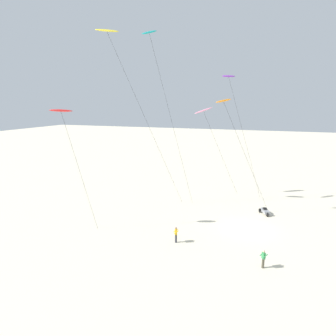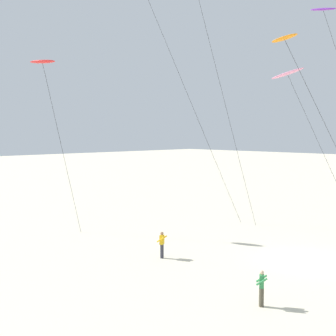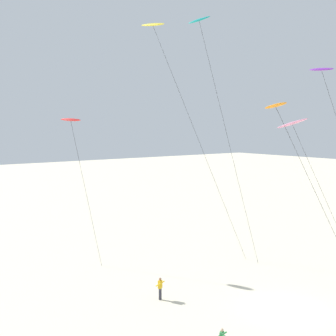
% 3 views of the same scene
% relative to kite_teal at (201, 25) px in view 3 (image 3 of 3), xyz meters
% --- Properties ---
extents(ground_plane, '(260.00, 260.00, 0.00)m').
position_rel_kite_teal_xyz_m(ground_plane, '(-3.60, -13.21, -22.17)').
color(ground_plane, beige).
extents(kite_teal, '(3.94, 6.15, 23.18)m').
position_rel_kite_teal_xyz_m(kite_teal, '(0.00, 0.00, 0.00)').
color(kite_teal, teal).
rests_on(kite_teal, ground).
extents(kite_yellow, '(5.62, 10.08, 23.24)m').
position_rel_kite_teal_xyz_m(kite_yellow, '(-1.88, 4.89, 0.38)').
color(kite_yellow, yellow).
rests_on(kite_yellow, ground).
extents(kite_orange, '(3.96, 6.91, 14.74)m').
position_rel_kite_teal_xyz_m(kite_orange, '(-0.36, -9.60, -8.13)').
color(kite_orange, orange).
rests_on(kite_orange, ground).
extents(kite_pink, '(4.03, 6.51, 13.65)m').
position_rel_kite_teal_xyz_m(kite_pink, '(7.07, -5.39, -9.25)').
color(kite_pink, pink).
rests_on(kite_pink, ground).
extents(kite_red, '(2.29, 3.94, 13.55)m').
position_rel_kite_teal_xyz_m(kite_red, '(-10.65, 5.70, -8.95)').
color(kite_red, red).
rests_on(kite_red, ground).
extents(kite_purple, '(3.81, 6.12, 17.92)m').
position_rel_kite_teal_xyz_m(kite_purple, '(6.25, -9.04, -4.81)').
color(kite_purple, purple).
rests_on(kite_purple, ground).
extents(kite_flyer_nearest, '(0.69, 0.68, 1.67)m').
position_rel_kite_teal_xyz_m(kite_flyer_nearest, '(-9.53, -6.60, -21.28)').
color(kite_flyer_nearest, '#33333D').
rests_on(kite_flyer_nearest, ground).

